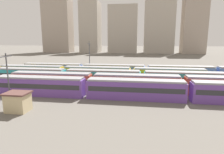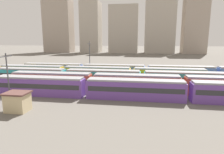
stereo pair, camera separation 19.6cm
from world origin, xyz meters
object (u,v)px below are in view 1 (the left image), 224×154
at_px(train_track_4, 180,72).
at_px(signal_hut, 18,102).
at_px(catenary_pole_1, 89,57).
at_px(train_track_2, 103,77).
at_px(train_track_0, 135,89).
at_px(train_track_3, 97,73).
at_px(catenary_pole_0, 8,73).

xyz_separation_m(train_track_4, signal_hut, (-29.76, -29.76, -0.35)).
bearing_deg(signal_hut, catenary_pole_1, 84.99).
height_order(train_track_2, signal_hut, train_track_2).
distance_m(train_track_0, train_track_2, 13.16).
xyz_separation_m(train_track_2, signal_hut, (-9.68, -19.36, -0.35)).
relative_size(train_track_0, catenary_pole_1, 5.37).
relative_size(train_track_0, signal_hut, 15.50).
height_order(train_track_3, catenary_pole_0, catenary_pole_0).
relative_size(catenary_pole_0, signal_hut, 2.36).
distance_m(catenary_pole_0, catenary_pole_1, 27.84).
relative_size(catenary_pole_0, catenary_pole_1, 0.82).
relative_size(train_track_2, train_track_4, 0.60).
bearing_deg(catenary_pole_0, train_track_2, 40.33).
relative_size(train_track_2, signal_hut, 15.50).
height_order(train_track_0, catenary_pole_0, catenary_pole_0).
bearing_deg(catenary_pole_0, signal_hut, -46.33).
height_order(train_track_0, signal_hut, train_track_0).
bearing_deg(train_track_0, catenary_pole_0, -173.23).
bearing_deg(catenary_pole_1, train_track_4, -5.97).
relative_size(catenary_pole_1, signal_hut, 2.89).
distance_m(train_track_4, catenary_pole_0, 42.84).
bearing_deg(train_track_0, train_track_3, 124.48).
bearing_deg(catenary_pole_0, train_track_4, 33.52).
xyz_separation_m(train_track_2, train_track_3, (-2.65, 5.20, 0.00)).
bearing_deg(signal_hut, train_track_3, 74.02).
bearing_deg(catenary_pole_0, catenary_pole_1, 71.71).
height_order(train_track_2, train_track_4, same).
bearing_deg(signal_hut, train_track_0, 26.79).
height_order(train_track_2, train_track_3, same).
bearing_deg(train_track_2, train_track_4, 27.38).
bearing_deg(train_track_4, signal_hut, -135.00).
bearing_deg(train_track_0, catenary_pole_1, 122.23).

